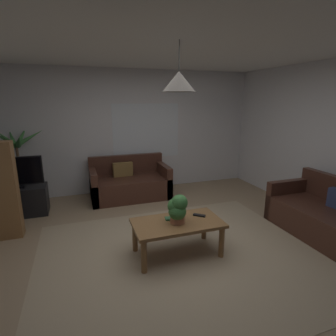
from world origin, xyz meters
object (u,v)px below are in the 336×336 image
object	(u,v)px
coffee_table	(177,227)
couch_right_side	(324,216)
couch_under_window	(130,184)
book_on_table_0	(170,218)
tv	(15,172)
potted_plant_on_table	(177,208)
tv_stand	(19,201)
potted_palm_corner	(20,170)
remote_on_table_0	(199,215)
pendant_lamp	(179,81)

from	to	relation	value
coffee_table	couch_right_side	bearing A→B (deg)	-4.86
couch_under_window	book_on_table_0	bearing A→B (deg)	-87.11
couch_right_side	tv	size ratio (longest dim) A/B	1.71
couch_under_window	potted_plant_on_table	world-z (taller)	potted_plant_on_table
tv_stand	couch_right_side	bearing A→B (deg)	-26.73
couch_right_side	coffee_table	xyz separation A→B (m)	(-2.24, 0.19, 0.10)
couch_right_side	potted_plant_on_table	distance (m)	2.29
book_on_table_0	potted_palm_corner	world-z (taller)	potted_palm_corner
couch_right_side	book_on_table_0	xyz separation A→B (m)	(-2.30, 0.29, 0.19)
coffee_table	remote_on_table_0	bearing A→B (deg)	10.68
pendant_lamp	potted_palm_corner	bearing A→B (deg)	130.86
coffee_table	book_on_table_0	size ratio (longest dim) A/B	8.47
coffee_table	potted_palm_corner	bearing A→B (deg)	130.86
remote_on_table_0	couch_right_side	bearing A→B (deg)	-57.50
book_on_table_0	remote_on_table_0	world-z (taller)	same
couch_under_window	couch_right_side	bearing A→B (deg)	-45.77
couch_under_window	couch_right_side	world-z (taller)	same
potted_plant_on_table	coffee_table	bearing A→B (deg)	64.65
tv_stand	potted_palm_corner	bearing A→B (deg)	91.66
coffee_table	potted_plant_on_table	world-z (taller)	potted_plant_on_table
potted_palm_corner	pendant_lamp	xyz separation A→B (m)	(2.15, -2.49, 1.45)
couch_right_side	remote_on_table_0	distance (m)	1.93
coffee_table	remote_on_table_0	size ratio (longest dim) A/B	7.02
couch_right_side	tv	bearing A→B (deg)	-116.51
couch_under_window	pendant_lamp	size ratio (longest dim) A/B	2.88
book_on_table_0	potted_plant_on_table	distance (m)	0.23
remote_on_table_0	book_on_table_0	bearing A→B (deg)	125.15
potted_plant_on_table	tv_stand	bearing A→B (deg)	136.15
pendant_lamp	coffee_table	bearing A→B (deg)	-46.85
couch_right_side	potted_palm_corner	xyz separation A→B (m)	(-4.39, 2.68, 0.41)
book_on_table_0	tv	size ratio (longest dim) A/B	0.15
tv_stand	tv	xyz separation A→B (m)	(0.00, -0.02, 0.52)
coffee_table	tv_stand	size ratio (longest dim) A/B	1.25
coffee_table	pendant_lamp	bearing A→B (deg)	133.15
tv_stand	tv	distance (m)	0.52
book_on_table_0	tv_stand	xyz separation A→B (m)	(-2.08, 1.92, -0.21)
couch_right_side	potted_palm_corner	world-z (taller)	potted_palm_corner
book_on_table_0	tv	distance (m)	2.83
couch_under_window	coffee_table	distance (m)	2.29
remote_on_table_0	tv	distance (m)	3.15
tv_stand	couch_under_window	bearing A→B (deg)	7.79
remote_on_table_0	potted_palm_corner	world-z (taller)	potted_palm_corner
book_on_table_0	tv	world-z (taller)	tv
book_on_table_0	potted_palm_corner	bearing A→B (deg)	131.14
book_on_table_0	coffee_table	bearing A→B (deg)	-56.95
remote_on_table_0	tv_stand	xyz separation A→B (m)	(-2.47, 1.95, -0.21)
couch_right_side	potted_palm_corner	bearing A→B (deg)	-121.42
potted_plant_on_table	pendant_lamp	distance (m)	1.49
couch_under_window	pendant_lamp	world-z (taller)	pendant_lamp
potted_palm_corner	tv	bearing A→B (deg)	-88.41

